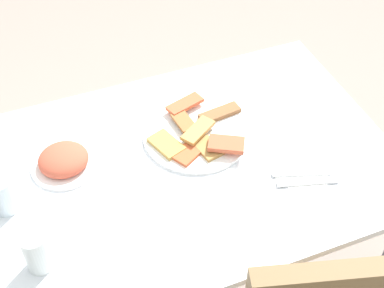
% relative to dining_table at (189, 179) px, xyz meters
% --- Properties ---
extents(dining_table, '(1.22, 0.84, 0.75)m').
position_rel_dining_table_xyz_m(dining_table, '(0.00, 0.00, 0.00)').
color(dining_table, white).
rests_on(dining_table, ground_plane).
extents(pide_platter, '(0.34, 0.33, 0.04)m').
position_rel_dining_table_xyz_m(pide_platter, '(-0.06, -0.09, 0.09)').
color(pide_platter, white).
rests_on(pide_platter, dining_table).
extents(salad_plate_greens, '(0.20, 0.20, 0.07)m').
position_rel_dining_table_xyz_m(salad_plate_greens, '(0.35, -0.12, 0.10)').
color(salad_plate_greens, white).
rests_on(salad_plate_greens, dining_table).
extents(soda_can, '(0.07, 0.07, 0.12)m').
position_rel_dining_table_xyz_m(soda_can, '(0.48, 0.19, 0.14)').
color(soda_can, silver).
rests_on(soda_can, dining_table).
extents(drinking_glass, '(0.07, 0.07, 0.11)m').
position_rel_dining_table_xyz_m(drinking_glass, '(0.53, -0.02, 0.14)').
color(drinking_glass, silver).
rests_on(drinking_glass, dining_table).
extents(paper_napkin, '(0.16, 0.16, 0.00)m').
position_rel_dining_table_xyz_m(paper_napkin, '(-0.28, 0.19, 0.08)').
color(paper_napkin, white).
rests_on(paper_napkin, dining_table).
extents(fork, '(0.17, 0.07, 0.00)m').
position_rel_dining_table_xyz_m(fork, '(-0.28, 0.17, 0.09)').
color(fork, silver).
rests_on(fork, paper_napkin).
extents(spoon, '(0.18, 0.07, 0.00)m').
position_rel_dining_table_xyz_m(spoon, '(-0.28, 0.20, 0.09)').
color(spoon, silver).
rests_on(spoon, paper_napkin).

